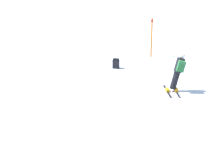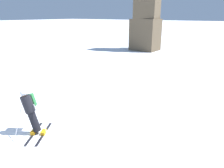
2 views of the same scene
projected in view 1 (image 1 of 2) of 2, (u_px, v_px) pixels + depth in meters
The scene contains 4 objects.
ground_plane at pixel (167, 91), 15.73m from camera, with size 300.00×300.00×0.00m, color white.
skier at pixel (178, 70), 15.32m from camera, with size 1.46×1.60×1.70m.
spare_backpack at pixel (116, 64), 18.85m from camera, with size 0.34×0.27×0.50m.
trail_marker at pixel (152, 36), 20.76m from camera, with size 0.13×0.13×2.18m.
Camera 1 is at (-5.52, 13.95, 5.29)m, focal length 60.00 mm.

